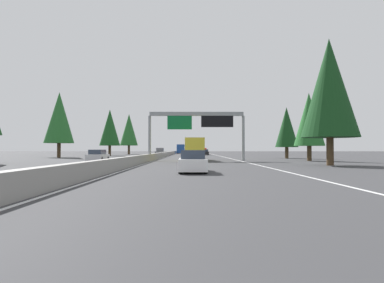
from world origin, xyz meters
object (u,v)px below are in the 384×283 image
object	(u,v)px
oncoming_near	(98,156)
conifer_left_far	(129,130)
sedan_far_left	(193,162)
conifer_right_foreground	(329,88)
sign_gantry_overhead	(198,122)
sedan_mid_right	(192,153)
sedan_near_center	(192,152)
conifer_right_near	(309,119)
conifer_left_mid	(110,128)
minivan_mid_center	(191,151)
oncoming_far	(160,151)
pickup_distant_a	(203,151)
bus_distant_b	(181,149)
conifer_left_near	(59,118)
box_truck_far_center	(194,149)
conifer_right_mid	(287,127)
sedan_far_right	(205,152)

from	to	relation	value
oncoming_near	conifer_left_far	world-z (taller)	conifer_left_far
sedan_far_left	conifer_right_foreground	distance (m)	16.96
sign_gantry_overhead	sedan_mid_right	size ratio (longest dim) A/B	2.88
sedan_near_center	conifer_right_near	xyz separation A→B (m)	(-43.04, -15.18, 4.73)
conifer_left_mid	sedan_near_center	bearing A→B (deg)	-61.30
minivan_mid_center	sedan_far_left	bearing A→B (deg)	179.84
oncoming_far	oncoming_near	bearing A→B (deg)	-4.01
sedan_mid_right	pickup_distant_a	world-z (taller)	pickup_distant_a
bus_distant_b	minivan_mid_center	bearing A→B (deg)	-17.08
conifer_right_near	conifer_left_mid	distance (m)	47.27
conifer_left_near	conifer_left_mid	distance (m)	16.46
sedan_mid_right	conifer_left_near	world-z (taller)	conifer_left_near
box_truck_far_center	conifer_right_foreground	distance (m)	18.82
bus_distant_b	conifer_right_mid	bearing A→B (deg)	-162.21
box_truck_far_center	conifer_left_mid	size ratio (longest dim) A/B	0.79
pickup_distant_a	sedan_near_center	bearing A→B (deg)	162.83
pickup_distant_a	conifer_left_far	world-z (taller)	conifer_left_far
sedan_far_left	minivan_mid_center	size ratio (longest dim) A/B	0.88
minivan_mid_center	conifer_right_near	bearing A→B (deg)	-169.68
conifer_right_mid	conifer_left_mid	distance (m)	40.72
box_truck_far_center	sign_gantry_overhead	bearing A→B (deg)	-146.46
box_truck_far_center	sedan_near_center	size ratio (longest dim) A/B	1.93
oncoming_far	conifer_left_mid	size ratio (longest dim) A/B	0.52
minivan_mid_center	sedan_far_right	bearing A→B (deg)	-175.68
oncoming_near	conifer_right_near	world-z (taller)	conifer_right_near
sedan_mid_right	conifer_right_near	world-z (taller)	conifer_right_near
conifer_right_near	conifer_left_near	bearing A→B (deg)	66.63
sedan_far_left	conifer_left_far	bearing A→B (deg)	13.95
bus_distant_b	sedan_far_right	bearing A→B (deg)	-167.40
sedan_mid_right	conifer_right_near	size ratio (longest dim) A/B	0.49
conifer_right_near	conifer_left_far	bearing A→B (deg)	32.79
minivan_mid_center	bus_distant_b	bearing A→B (deg)	162.92
bus_distant_b	box_truck_far_center	bearing A→B (deg)	-176.89
conifer_right_foreground	conifer_right_mid	distance (m)	23.30
bus_distant_b	oncoming_near	distance (m)	73.71
conifer_right_near	pickup_distant_a	bearing A→B (deg)	12.08
conifer_right_mid	conifer_left_far	xyz separation A→B (m)	(40.68, 33.77, 2.01)
sedan_mid_right	conifer_left_mid	world-z (taller)	conifer_left_mid
sedan_far_left	box_truck_far_center	size ratio (longest dim) A/B	0.52
minivan_mid_center	sedan_mid_right	bearing A→B (deg)	179.86
oncoming_near	conifer_left_mid	distance (m)	36.19
sedan_mid_right	conifer_left_near	bearing A→B (deg)	117.91
sedan_near_center	conifer_right_mid	xyz separation A→B (m)	(-31.89, -15.56, 4.46)
sedan_mid_right	sedan_far_right	world-z (taller)	same
bus_distant_b	conifer_right_near	world-z (taller)	conifer_right_near
oncoming_near	conifer_right_mid	bearing A→B (deg)	116.28
sedan_far_left	sedan_mid_right	xyz separation A→B (m)	(50.62, -0.16, 0.00)
minivan_mid_center	conifer_left_far	size ratio (longest dim) A/B	0.43
sedan_mid_right	conifer_right_foreground	world-z (taller)	conifer_right_foreground
sedan_far_right	conifer_left_mid	distance (m)	24.16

